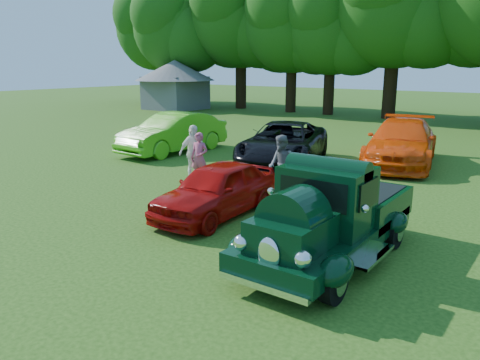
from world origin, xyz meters
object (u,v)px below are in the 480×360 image
Objects in this scene: spectator_grey at (281,165)px; spectator_white at (193,152)px; gazebo at (175,79)px; back_car_lime at (173,133)px; hero_pickup at (331,218)px; spectator_pink at (199,158)px; red_convertible at (217,189)px; back_car_black at (284,143)px; back_car_orange at (402,142)px.

spectator_white reaches higher than spectator_grey.
back_car_lime is at bearing -46.56° from gazebo.
hero_pickup is at bearing -104.43° from spectator_white.
spectator_pink is 24.88m from gazebo.
back_car_lime is 7.46m from spectator_grey.
hero_pickup reaches higher than red_convertible.
spectator_pink is (-0.66, -3.89, 0.02)m from back_car_black.
gazebo is (-21.81, 11.04, 1.59)m from back_car_orange.
back_car_black is (4.91, 0.65, -0.05)m from back_car_lime.
red_convertible is at bearing 166.98° from hero_pickup.
back_car_lime is at bearing 169.80° from back_car_black.
back_car_orange is (8.37, 3.15, -0.00)m from back_car_lime.
spectator_pink is at bearing -134.00° from spectator_grey.
red_convertible is 28.17m from gazebo.
hero_pickup is 4.61m from spectator_grey.
spectator_grey reaches higher than back_car_lime.
red_convertible is at bearing -91.35° from back_car_black.
spectator_pink is 2.69m from spectator_grey.
spectator_grey is 26.56m from gazebo.
spectator_pink is at bearing 152.84° from hero_pickup.
back_car_orange is at bearing -26.85° from gazebo.
gazebo reaches higher than spectator_pink.
spectator_grey is 3.10m from spectator_white.
back_car_orange reaches higher than red_convertible.
spectator_pink is (-5.79, 2.97, -0.00)m from hero_pickup.
spectator_grey reaches higher than back_car_black.
red_convertible is at bearing -44.29° from gazebo.
back_car_black is 22.86m from gazebo.
back_car_lime reaches higher than red_convertible.
back_car_black is at bearing 126.75° from hero_pickup.
back_car_lime is 2.97× the size of spectator_grey.
red_convertible is 0.69× the size of back_car_black.
red_convertible is 0.68× the size of back_car_orange.
spectator_grey reaches higher than back_car_orange.
spectator_white reaches higher than back_car_black.
back_car_lime is at bearing 63.89° from spectator_white.
back_car_black is 3.95m from spectator_pink.
back_car_orange reaches higher than spectator_pink.
red_convertible is at bearing -113.04° from back_car_orange.
hero_pickup is 3.43m from red_convertible.
hero_pickup is at bearing -10.18° from spectator_grey.
spectator_grey is at bearing -77.82° from back_car_black.
hero_pickup is 6.98m from spectator_white.
spectator_pink is at bearing 135.32° from red_convertible.
back_car_black is 4.01m from spectator_grey.
back_car_lime is at bearing 148.21° from hero_pickup.
hero_pickup is 31.13m from gazebo.
back_car_black is 0.99× the size of back_car_orange.
hero_pickup is at bearing -91.94° from back_car_orange.
back_car_orange is 0.87× the size of gazebo.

